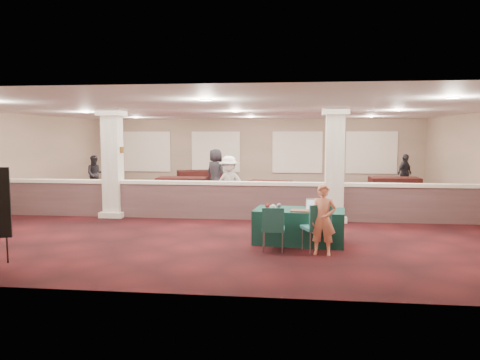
# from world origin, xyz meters

# --- Properties ---
(ground) EXTENTS (16.00, 16.00, 0.00)m
(ground) POSITION_xyz_m (0.00, 0.00, 0.00)
(ground) COLOR #3F0F12
(ground) RESTS_ON ground
(wall_back) EXTENTS (16.00, 0.04, 3.20)m
(wall_back) POSITION_xyz_m (0.00, 8.00, 1.60)
(wall_back) COLOR gray
(wall_back) RESTS_ON ground
(wall_front) EXTENTS (16.00, 0.04, 3.20)m
(wall_front) POSITION_xyz_m (0.00, -8.00, 1.60)
(wall_front) COLOR gray
(wall_front) RESTS_ON ground
(wall_left) EXTENTS (0.04, 16.00, 3.20)m
(wall_left) POSITION_xyz_m (-8.00, 0.00, 1.60)
(wall_left) COLOR gray
(wall_left) RESTS_ON ground
(ceiling) EXTENTS (16.00, 16.00, 0.02)m
(ceiling) POSITION_xyz_m (0.00, 0.00, 3.20)
(ceiling) COLOR silver
(ceiling) RESTS_ON wall_back
(partition_wall) EXTENTS (15.60, 0.28, 1.10)m
(partition_wall) POSITION_xyz_m (0.00, -1.50, 0.57)
(partition_wall) COLOR #4F3636
(partition_wall) RESTS_ON ground
(column_left) EXTENTS (0.72, 0.72, 3.20)m
(column_left) POSITION_xyz_m (-3.50, -1.50, 1.64)
(column_left) COLOR beige
(column_left) RESTS_ON ground
(column_right) EXTENTS (0.72, 0.72, 3.20)m
(column_right) POSITION_xyz_m (3.00, -1.50, 1.64)
(column_right) COLOR beige
(column_right) RESTS_ON ground
(sconce_left) EXTENTS (0.12, 0.12, 0.18)m
(sconce_left) POSITION_xyz_m (-3.78, -1.50, 2.00)
(sconce_left) COLOR brown
(sconce_left) RESTS_ON column_left
(sconce_right) EXTENTS (0.12, 0.12, 0.18)m
(sconce_right) POSITION_xyz_m (-3.22, -1.50, 2.00)
(sconce_right) COLOR brown
(sconce_right) RESTS_ON column_left
(near_table) EXTENTS (2.10, 1.20, 0.77)m
(near_table) POSITION_xyz_m (2.00, -4.34, 0.38)
(near_table) COLOR #0E362B
(near_table) RESTS_ON ground
(conf_chair_main) EXTENTS (0.66, 0.66, 1.02)m
(conf_chair_main) POSITION_xyz_m (2.38, -5.14, 0.60)
(conf_chair_main) COLOR #1F5C56
(conf_chair_main) RESTS_ON ground
(conf_chair_side) EXTENTS (0.48, 0.48, 0.95)m
(conf_chair_side) POSITION_xyz_m (1.45, -5.20, 0.56)
(conf_chair_side) COLOR #1F5C56
(conf_chair_side) RESTS_ON ground
(woman) EXTENTS (0.57, 0.43, 1.45)m
(woman) POSITION_xyz_m (2.48, -5.33, 0.73)
(woman) COLOR #FC886D
(woman) RESTS_ON ground
(far_table_front_left) EXTENTS (1.96, 1.03, 0.78)m
(far_table_front_left) POSITION_xyz_m (-2.50, 3.00, 0.39)
(far_table_front_left) COLOR black
(far_table_front_left) RESTS_ON ground
(far_table_front_center) EXTENTS (1.94, 1.06, 0.76)m
(far_table_front_center) POSITION_xyz_m (-2.00, 0.30, 0.38)
(far_table_front_center) COLOR black
(far_table_front_center) RESTS_ON ground
(far_table_front_right) EXTENTS (1.67, 0.98, 0.64)m
(far_table_front_right) POSITION_xyz_m (4.95, 3.00, 0.32)
(far_table_front_right) COLOR black
(far_table_front_right) RESTS_ON ground
(far_table_back_left) EXTENTS (2.19, 1.65, 0.80)m
(far_table_back_left) POSITION_xyz_m (-2.50, 6.33, 0.40)
(far_table_back_left) COLOR black
(far_table_back_left) RESTS_ON ground
(far_table_back_center) EXTENTS (1.80, 1.21, 0.67)m
(far_table_back_center) POSITION_xyz_m (0.91, 3.20, 0.33)
(far_table_back_center) COLOR black
(far_table_back_center) RESTS_ON ground
(far_table_back_right) EXTENTS (1.93, 1.00, 0.77)m
(far_table_back_right) POSITION_xyz_m (5.80, 4.06, 0.39)
(far_table_back_right) COLOR black
(far_table_back_right) RESTS_ON ground
(attendee_a) EXTENTS (0.86, 0.70, 1.57)m
(attendee_a) POSITION_xyz_m (-6.50, 4.00, 0.79)
(attendee_a) COLOR black
(attendee_a) RESTS_ON ground
(attendee_b) EXTENTS (1.23, 0.80, 1.77)m
(attendee_b) POSITION_xyz_m (-0.22, 0.00, 0.88)
(attendee_b) COLOR silver
(attendee_b) RESTS_ON ground
(attendee_c) EXTENTS (0.99, 1.01, 1.64)m
(attendee_c) POSITION_xyz_m (6.50, 5.45, 0.82)
(attendee_c) COLOR black
(attendee_c) RESTS_ON ground
(attendee_d) EXTENTS (1.05, 0.92, 1.88)m
(attendee_d) POSITION_xyz_m (-1.25, 3.50, 0.94)
(attendee_d) COLOR black
(attendee_d) RESTS_ON ground
(laptop_base) EXTENTS (0.37, 0.28, 0.02)m
(laptop_base) POSITION_xyz_m (2.31, -4.42, 0.78)
(laptop_base) COLOR silver
(laptop_base) RESTS_ON near_table
(laptop_screen) EXTENTS (0.35, 0.05, 0.23)m
(laptop_screen) POSITION_xyz_m (2.32, -4.30, 0.90)
(laptop_screen) COLOR silver
(laptop_screen) RESTS_ON near_table
(screen_glow) EXTENTS (0.31, 0.04, 0.20)m
(screen_glow) POSITION_xyz_m (2.32, -4.31, 0.89)
(screen_glow) COLOR silver
(screen_glow) RESTS_ON near_table
(knitting) EXTENTS (0.45, 0.36, 0.03)m
(knitting) POSITION_xyz_m (2.03, -4.60, 0.79)
(knitting) COLOR #AE481B
(knitting) RESTS_ON near_table
(yarn_cream) EXTENTS (0.12, 0.12, 0.12)m
(yarn_cream) POSITION_xyz_m (1.41, -4.38, 0.83)
(yarn_cream) COLOR beige
(yarn_cream) RESTS_ON near_table
(yarn_red) EXTENTS (0.11, 0.11, 0.11)m
(yarn_red) POSITION_xyz_m (1.27, -4.21, 0.82)
(yarn_red) COLOR maroon
(yarn_red) RESTS_ON near_table
(yarn_grey) EXTENTS (0.11, 0.11, 0.11)m
(yarn_grey) POSITION_xyz_m (1.54, -4.16, 0.82)
(yarn_grey) COLOR #535258
(yarn_grey) RESTS_ON near_table
(scissors) EXTENTS (0.13, 0.04, 0.01)m
(scissors) POSITION_xyz_m (2.65, -4.70, 0.78)
(scissors) COLOR red
(scissors) RESTS_ON near_table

